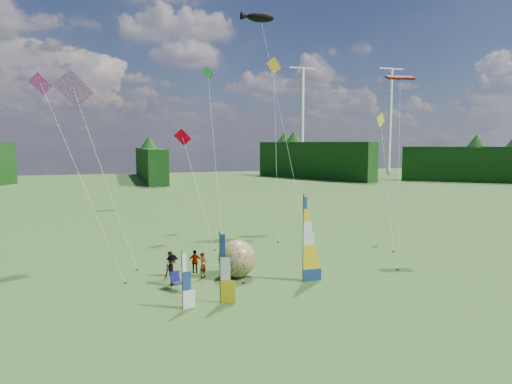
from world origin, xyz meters
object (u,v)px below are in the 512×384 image
object	(u,v)px
side_banner_far	(182,282)
bol_inflatable	(237,259)
kite_whale	(281,108)
spectator_a	(203,265)
spectator_d	(195,262)
camp_chair	(177,281)
spectator_c	(172,270)
feather_banner_main	(303,240)
side_banner_left	(220,269)
spectator_b	(171,264)

from	to	relation	value
side_banner_far	bol_inflatable	distance (m)	6.25
kite_whale	spectator_a	bearing A→B (deg)	-135.12
bol_inflatable	spectator_d	xyz separation A→B (m)	(-2.35, 1.70, -0.42)
spectator_d	spectator_a	bearing A→B (deg)	119.58
camp_chair	kite_whale	world-z (taller)	kite_whale
bol_inflatable	spectator_c	xyz separation A→B (m)	(-4.09, -0.40, -0.26)
feather_banner_main	spectator_d	distance (m)	7.31
feather_banner_main	kite_whale	size ratio (longest dim) A/B	0.22
feather_banner_main	bol_inflatable	xyz separation A→B (m)	(-3.52, 2.24, -1.43)
camp_chair	feather_banner_main	bearing A→B (deg)	-28.61
side_banner_left	spectator_c	xyz separation A→B (m)	(-1.98, 3.86, -0.93)
spectator_b	camp_chair	world-z (taller)	spectator_b
bol_inflatable	spectator_a	size ratio (longest dim) A/B	1.50
spectator_d	kite_whale	bearing A→B (deg)	-115.34
kite_whale	spectator_b	bearing A→B (deg)	-141.36
feather_banner_main	spectator_a	bearing A→B (deg)	153.78
spectator_a	kite_whale	bearing A→B (deg)	8.27
spectator_b	camp_chair	size ratio (longest dim) A/B	1.47
bol_inflatable	spectator_d	bearing A→B (deg)	144.03
spectator_c	spectator_a	bearing A→B (deg)	-59.14
bol_inflatable	spectator_b	distance (m)	4.20
spectator_c	kite_whale	world-z (taller)	kite_whale
side_banner_far	camp_chair	world-z (taller)	side_banner_far
feather_banner_main	side_banner_left	world-z (taller)	feather_banner_main
spectator_a	spectator_b	distance (m)	2.08
feather_banner_main	side_banner_left	xyz separation A→B (m)	(-5.63, -2.02, -0.76)
bol_inflatable	spectator_c	distance (m)	4.11
spectator_a	spectator_c	world-z (taller)	spectator_c
feather_banner_main	kite_whale	distance (m)	20.15
feather_banner_main	spectator_b	world-z (taller)	feather_banner_main
spectator_d	camp_chair	size ratio (longest dim) A/B	1.37
feather_banner_main	camp_chair	world-z (taller)	feather_banner_main
side_banner_left	spectator_a	distance (m)	4.94
side_banner_far	spectator_c	distance (m)	4.29
feather_banner_main	spectator_c	bearing A→B (deg)	166.95
spectator_c	feather_banner_main	bearing A→B (deg)	-97.98
spectator_b	side_banner_left	bearing A→B (deg)	-80.51
side_banner_left	camp_chair	bearing A→B (deg)	147.50
bol_inflatable	spectator_a	xyz separation A→B (m)	(-2.04, 0.57, -0.40)
bol_inflatable	camp_chair	distance (m)	4.32
side_banner_left	bol_inflatable	world-z (taller)	side_banner_left
spectator_a	spectator_c	xyz separation A→B (m)	(-2.05, -0.96, 0.13)
bol_inflatable	kite_whale	world-z (taller)	kite_whale
side_banner_far	spectator_a	distance (m)	5.68
spectator_c	camp_chair	xyz separation A→B (m)	(0.11, -1.18, -0.37)
side_banner_left	side_banner_far	xyz separation A→B (m)	(-2.05, -0.40, -0.39)
feather_banner_main	spectator_a	distance (m)	6.49
feather_banner_main	spectator_b	size ratio (longest dim) A/B	3.22
spectator_c	kite_whale	xyz separation A→B (m)	(12.78, 15.33, 10.88)
spectator_a	spectator_b	xyz separation A→B (m)	(-1.91, 0.81, 0.02)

